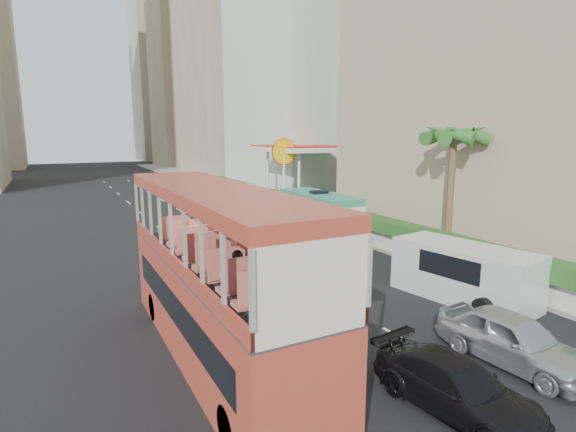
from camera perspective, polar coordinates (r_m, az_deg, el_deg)
ground_plane at (r=16.99m, az=11.12°, el=-12.44°), size 200.00×200.00×0.00m
double_decker_bus at (r=13.33m, az=-9.15°, el=-7.25°), size 2.50×11.00×5.06m
car_silver_lane_a at (r=19.22m, az=-2.17°, el=-9.49°), size 2.00×4.28×1.36m
car_silver_lane_b at (r=15.11m, az=26.43°, el=-16.41°), size 2.06×4.54×1.51m
car_black at (r=12.42m, az=20.38°, el=-22.11°), size 2.27×4.49×1.25m
van_asset at (r=29.63m, az=-4.35°, el=-2.36°), size 2.80×5.22×1.39m
minibus_near at (r=24.72m, az=-0.20°, el=-1.52°), size 3.41×6.74×2.85m
minibus_far at (r=27.80m, az=3.93°, el=-0.12°), size 2.38×6.66×2.93m
panel_van_near at (r=19.28m, az=21.41°, el=-6.72°), size 3.03×5.77×2.20m
panel_van_far at (r=38.67m, az=-6.00°, el=2.31°), size 3.08×5.87×2.24m
sidewalk at (r=42.15m, az=-0.75°, el=1.63°), size 6.00×120.00×0.18m
kerb_wall at (r=31.25m, az=3.90°, el=-0.41°), size 0.30×44.00×1.00m
hedge at (r=31.10m, az=3.91°, el=1.13°), size 1.10×44.00×0.70m
palm_tree at (r=24.19m, az=19.88°, el=2.29°), size 0.36×0.36×6.40m
shell_station at (r=40.55m, az=1.80°, el=5.06°), size 6.50×8.00×5.50m
tower_mid at (r=77.67m, az=-6.52°, el=24.13°), size 16.00×16.00×50.00m
tower_far_a at (r=99.07m, az=-12.45°, el=19.19°), size 14.00×14.00×44.00m
tower_far_b at (r=119.92m, az=-15.37°, el=16.53°), size 14.00×14.00×40.00m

